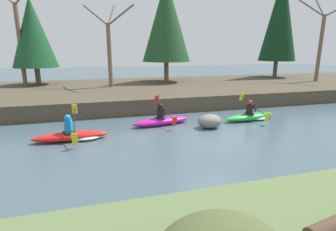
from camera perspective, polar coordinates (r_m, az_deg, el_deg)
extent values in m
plane|color=#425660|center=(10.46, 10.41, -4.53)|extent=(90.00, 90.00, 0.00)
cube|color=#4C4233|center=(19.02, -2.04, 5.39)|extent=(44.00, 10.64, 0.83)
cylinder|color=brown|center=(21.46, -26.47, 7.72)|extent=(0.36, 0.36, 1.24)
cone|color=#194C28|center=(21.41, -27.39, 15.74)|extent=(3.08, 3.08, 4.79)
cylinder|color=brown|center=(20.96, -0.36, 9.53)|extent=(0.36, 0.36, 1.58)
cone|color=#1E4723|center=(21.01, -0.38, 20.02)|extent=(3.69, 3.69, 6.10)
cylinder|color=brown|center=(26.56, 22.30, 9.36)|extent=(0.36, 0.36, 1.48)
cone|color=#0F3319|center=(26.66, 23.27, 19.23)|extent=(3.23, 3.23, 7.72)
cylinder|color=brown|center=(21.07, -29.47, 13.12)|extent=(0.28, 0.28, 5.50)
cylinder|color=brown|center=(18.36, -12.59, 12.58)|extent=(0.28, 0.28, 4.17)
cylinder|color=brown|center=(19.05, -15.46, 20.28)|extent=(1.56, 1.33, 1.40)
cylinder|color=brown|center=(17.91, -10.32, 20.70)|extent=(1.63, 1.40, 1.24)
cylinder|color=brown|center=(19.33, -12.26, 20.60)|extent=(0.73, 1.75, 1.56)
cylinder|color=brown|center=(24.52, 30.18, 12.46)|extent=(0.28, 0.28, 5.10)
cylinder|color=brown|center=(24.66, 28.34, 20.19)|extent=(1.88, 1.60, 1.70)
cylinder|color=brown|center=(25.72, 30.06, 19.89)|extent=(0.86, 2.12, 1.89)
ellipsoid|color=green|center=(13.16, 17.38, -0.30)|extent=(2.75, 0.87, 0.34)
cone|color=green|center=(13.96, 21.37, 0.24)|extent=(0.37, 0.23, 0.20)
cylinder|color=black|center=(13.10, 17.25, 0.29)|extent=(0.53, 0.53, 0.08)
cylinder|color=black|center=(13.04, 17.33, 1.36)|extent=(0.33, 0.33, 0.42)
sphere|color=red|center=(12.98, 17.44, 2.76)|extent=(0.25, 0.25, 0.23)
cylinder|color=black|center=(13.27, 17.06, 1.97)|extent=(0.11, 0.23, 0.35)
cylinder|color=black|center=(12.91, 18.37, 1.55)|extent=(0.11, 0.23, 0.35)
cylinder|color=black|center=(13.16, 18.16, 1.97)|extent=(0.23, 1.91, 0.65)
cube|color=yellow|center=(13.83, 15.76, 4.02)|extent=(0.21, 0.18, 0.41)
cube|color=yellow|center=(12.53, 20.79, -0.29)|extent=(0.21, 0.18, 0.41)
ellipsoid|color=white|center=(13.53, 19.17, -0.41)|extent=(1.17, 0.81, 0.18)
ellipsoid|color=#C61999|center=(11.80, -1.46, -1.27)|extent=(2.76, 1.04, 0.34)
cone|color=#C61999|center=(12.34, 3.82, -0.54)|extent=(0.38, 0.26, 0.20)
cylinder|color=black|center=(11.75, -1.69, -0.62)|extent=(0.55, 0.55, 0.08)
cylinder|color=black|center=(11.68, -1.69, 0.57)|extent=(0.35, 0.35, 0.42)
sphere|color=black|center=(11.61, -1.71, 2.12)|extent=(0.27, 0.27, 0.23)
cylinder|color=black|center=(11.92, -1.72, 1.27)|extent=(0.13, 0.24, 0.35)
cylinder|color=black|center=(11.49, -0.76, 0.78)|extent=(0.13, 0.24, 0.35)
cylinder|color=black|center=(11.75, -0.67, 1.28)|extent=(0.35, 1.89, 0.65)
cube|color=red|center=(12.54, -2.50, 3.53)|extent=(0.22, 0.19, 0.41)
cube|color=red|center=(10.99, 1.41, -1.29)|extent=(0.22, 0.19, 0.41)
ellipsoid|color=red|center=(10.44, -20.40, -4.25)|extent=(2.72, 0.69, 0.34)
cone|color=red|center=(10.44, -13.59, -3.66)|extent=(0.36, 0.21, 0.20)
cylinder|color=black|center=(10.41, -20.75, -3.52)|extent=(0.49, 0.49, 0.08)
cylinder|color=#1984CC|center=(10.34, -20.87, -2.19)|extent=(0.31, 0.31, 0.42)
sphere|color=#1E89D1|center=(10.25, -21.03, -0.45)|extent=(0.24, 0.24, 0.23)
cylinder|color=#1984CC|center=(10.54, -20.31, -1.35)|extent=(0.10, 0.23, 0.35)
cylinder|color=#1984CC|center=(10.08, -20.41, -2.05)|extent=(0.10, 0.23, 0.35)
cylinder|color=black|center=(10.29, -19.65, -1.42)|extent=(0.10, 1.91, 0.65)
cube|color=yellow|center=(11.14, -19.66, 1.37)|extent=(0.20, 0.16, 0.41)
cube|color=yellow|center=(9.47, -19.65, -4.71)|extent=(0.20, 0.16, 0.41)
ellipsoid|color=white|center=(10.45, -17.35, -4.45)|extent=(1.12, 0.73, 0.18)
ellipsoid|color=slate|center=(11.48, 9.08, -1.23)|extent=(1.05, 0.82, 0.59)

